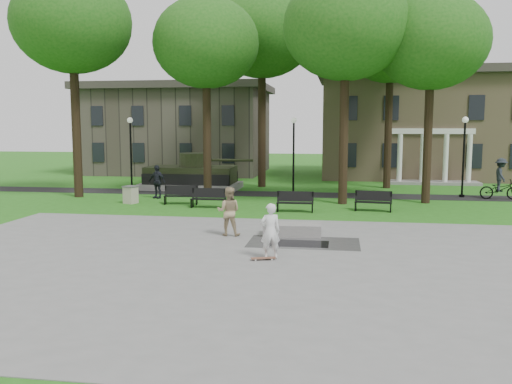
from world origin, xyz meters
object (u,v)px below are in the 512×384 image
friend_watching (229,211)px  park_bench_0 (181,195)px  skateboarder (270,231)px  trash_bin (131,195)px  concrete_block (292,229)px  cyclist (500,183)px

friend_watching → park_bench_0: 8.95m
skateboarder → trash_bin: bearing=-71.6°
friend_watching → park_bench_0: friend_watching is taller
park_bench_0 → trash_bin: size_ratio=1.92×
concrete_block → trash_bin: size_ratio=2.29×
skateboarder → friend_watching: bearing=-79.8°
friend_watching → trash_bin: bearing=-48.1°
friend_watching → trash_bin: size_ratio=1.95×
skateboarder → concrete_block: bearing=-116.5°
friend_watching → cyclist: size_ratio=0.79×
trash_bin → skateboarder: bearing=-50.7°
skateboarder → friend_watching: 3.96m
skateboarder → park_bench_0: size_ratio=0.97×
cyclist → park_bench_0: 18.15m
friend_watching → park_bench_0: size_ratio=1.02×
cyclist → park_bench_0: cyclist is taller
park_bench_0 → concrete_block: bearing=-56.2°
concrete_block → park_bench_0: size_ratio=1.19×
skateboarder → trash_bin: skateboarder is taller
concrete_block → friend_watching: bearing=-170.7°
concrete_block → skateboarder: bearing=-95.7°
friend_watching → concrete_block: bearing=-171.2°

